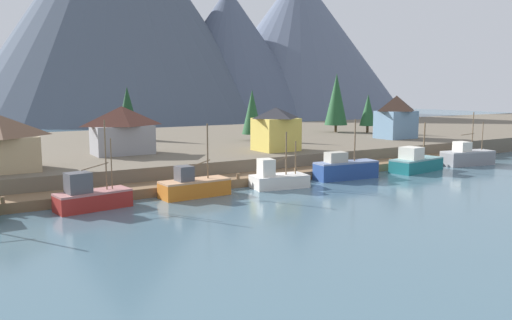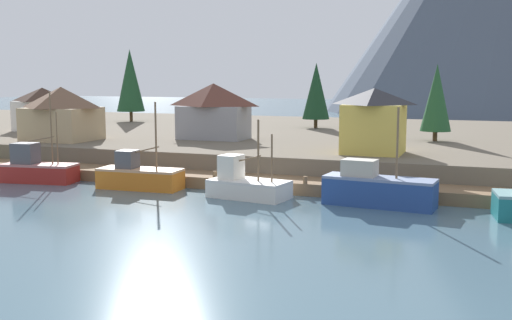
{
  "view_description": "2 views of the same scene",
  "coord_description": "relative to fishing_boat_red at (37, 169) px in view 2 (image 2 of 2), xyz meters",
  "views": [
    {
      "loc": [
        -32.14,
        -49.55,
        11.05
      ],
      "look_at": [
        0.35,
        3.4,
        2.46
      ],
      "focal_mm": 36.03,
      "sensor_mm": 36.0,
      "label": 1
    },
    {
      "loc": [
        17.65,
        -47.53,
        9.53
      ],
      "look_at": [
        -1.11,
        2.49,
        2.41
      ],
      "focal_mm": 43.64,
      "sensor_mm": 36.0,
      "label": 2
    }
  ],
  "objects": [
    {
      "name": "ground_plane",
      "position": [
        20.87,
        21.94,
        -1.71
      ],
      "size": [
        400.0,
        400.0,
        1.0
      ],
      "primitive_type": "cube",
      "color": "#476675"
    },
    {
      "name": "dock",
      "position": [
        20.87,
        3.93,
        -0.7
      ],
      "size": [
        80.0,
        4.0,
        1.6
      ],
      "color": "brown",
      "rests_on": "ground_plane"
    },
    {
      "name": "shoreline_bank",
      "position": [
        20.87,
        33.94,
        0.04
      ],
      "size": [
        400.0,
        56.0,
        2.5
      ],
      "primitive_type": "cube",
      "color": "#665B4C",
      "rests_on": "ground_plane"
    },
    {
      "name": "fishing_boat_red",
      "position": [
        0.0,
        0.0,
        0.0
      ],
      "size": [
        7.04,
        3.52,
        8.24
      ],
      "rotation": [
        0.0,
        0.0,
        0.15
      ],
      "color": "maroon",
      "rests_on": "ground_plane"
    },
    {
      "name": "fishing_boat_orange",
      "position": [
        10.56,
        0.29,
        -0.13
      ],
      "size": [
        7.37,
        3.01,
        7.51
      ],
      "rotation": [
        0.0,
        0.0,
        0.05
      ],
      "color": "#CC6B1E",
      "rests_on": "ground_plane"
    },
    {
      "name": "fishing_boat_white",
      "position": [
        20.66,
        -0.19,
        -0.2
      ],
      "size": [
        6.67,
        3.98,
        6.28
      ],
      "rotation": [
        0.0,
        0.0,
        -0.15
      ],
      "color": "silver",
      "rests_on": "ground_plane"
    },
    {
      "name": "fishing_boat_blue",
      "position": [
        31.0,
        0.17,
        0.07
      ],
      "size": [
        8.39,
        3.3,
        7.39
      ],
      "rotation": [
        0.0,
        0.0,
        -0.1
      ],
      "color": "navy",
      "rests_on": "ground_plane"
    },
    {
      "name": "house_grey",
      "position": [
        9.03,
        19.22,
        4.54
      ],
      "size": [
        7.95,
        4.74,
        6.34
      ],
      "color": "gray",
      "rests_on": "shoreline_bank"
    },
    {
      "name": "house_yellow",
      "position": [
        28.57,
        11.99,
        4.37
      ],
      "size": [
        5.65,
        5.16,
        6.05
      ],
      "color": "gold",
      "rests_on": "shoreline_bank"
    },
    {
      "name": "house_tan",
      "position": [
        -6.28,
        11.91,
        4.35
      ],
      "size": [
        7.61,
        6.52,
        5.98
      ],
      "color": "tan",
      "rests_on": "shoreline_bank"
    },
    {
      "name": "house_white",
      "position": [
        -16.64,
        21.38,
        4.19
      ],
      "size": [
        7.14,
        4.67,
        5.68
      ],
      "color": "silver",
      "rests_on": "shoreline_bank"
    },
    {
      "name": "conifer_near_left",
      "position": [
        33.01,
        25.8,
        6.09
      ],
      "size": [
        3.38,
        3.38,
        8.51
      ],
      "color": "#4C3823",
      "rests_on": "shoreline_bank"
    },
    {
      "name": "conifer_near_right",
      "position": [
        15.9,
        38.5,
        6.42
      ],
      "size": [
        3.8,
        3.8,
        9.02
      ],
      "color": "#4C3823",
      "rests_on": "shoreline_bank"
    },
    {
      "name": "conifer_back_left",
      "position": [
        -15.29,
        40.78,
        7.83
      ],
      "size": [
        4.42,
        4.42,
        11.46
      ],
      "color": "#4C3823",
      "rests_on": "shoreline_bank"
    }
  ]
}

